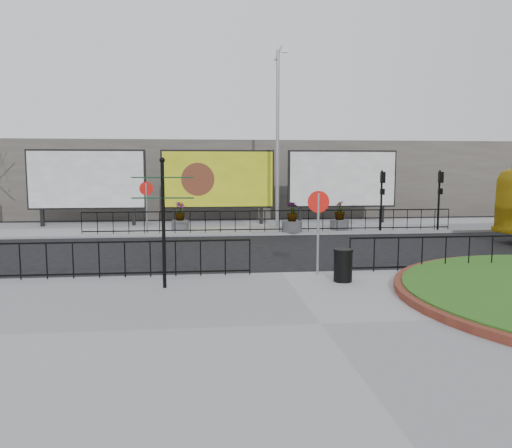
{
  "coord_description": "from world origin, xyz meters",
  "views": [
    {
      "loc": [
        -2.34,
        -14.58,
        3.27
      ],
      "look_at": [
        -0.59,
        1.83,
        1.39
      ],
      "focal_mm": 35.0,
      "sensor_mm": 36.0,
      "label": 1
    }
  ],
  "objects": [
    {
      "name": "ground",
      "position": [
        0.0,
        0.0,
        0.0
      ],
      "size": [
        90.0,
        90.0,
        0.0
      ],
      "primitive_type": "plane",
      "color": "black",
      "rests_on": "ground"
    },
    {
      "name": "pavement_near",
      "position": [
        0.0,
        -5.0,
        0.06
      ],
      "size": [
        30.0,
        10.0,
        0.12
      ],
      "primitive_type": "cube",
      "color": "gray",
      "rests_on": "ground"
    },
    {
      "name": "pavement_far",
      "position": [
        0.0,
        12.0,
        0.06
      ],
      "size": [
        44.0,
        6.0,
        0.12
      ],
      "primitive_type": "cube",
      "color": "gray",
      "rests_on": "ground"
    },
    {
      "name": "railing_near_left",
      "position": [
        -6.0,
        -0.3,
        0.67
      ],
      "size": [
        10.0,
        0.1,
        1.1
      ],
      "primitive_type": null,
      "color": "black",
      "rests_on": "pavement_near"
    },
    {
      "name": "railing_near_right",
      "position": [
        6.5,
        -0.3,
        0.67
      ],
      "size": [
        9.0,
        0.1,
        1.1
      ],
      "primitive_type": null,
      "color": "black",
      "rests_on": "pavement_near"
    },
    {
      "name": "railing_far",
      "position": [
        1.0,
        9.3,
        0.67
      ],
      "size": [
        18.0,
        0.1,
        1.1
      ],
      "primitive_type": null,
      "color": "black",
      "rests_on": "pavement_far"
    },
    {
      "name": "speed_sign_far",
      "position": [
        -5.0,
        9.4,
        1.92
      ],
      "size": [
        0.64,
        0.07,
        2.47
      ],
      "color": "gray",
      "rests_on": "pavement_far"
    },
    {
      "name": "speed_sign_near",
      "position": [
        1.0,
        -0.4,
        1.92
      ],
      "size": [
        0.64,
        0.07,
        2.47
      ],
      "color": "gray",
      "rests_on": "pavement_near"
    },
    {
      "name": "billboard_left",
      "position": [
        -8.5,
        12.97,
        2.6
      ],
      "size": [
        6.2,
        0.31,
        4.1
      ],
      "color": "black",
      "rests_on": "pavement_far"
    },
    {
      "name": "billboard_mid",
      "position": [
        -1.5,
        12.97,
        2.6
      ],
      "size": [
        6.2,
        0.31,
        4.1
      ],
      "color": "black",
      "rests_on": "pavement_far"
    },
    {
      "name": "billboard_right",
      "position": [
        5.5,
        12.97,
        2.6
      ],
      "size": [
        6.2,
        0.31,
        4.1
      ],
      "color": "black",
      "rests_on": "pavement_far"
    },
    {
      "name": "lamp_post",
      "position": [
        1.51,
        11.0,
        4.83
      ],
      "size": [
        0.74,
        0.18,
        9.23
      ],
      "color": "gray",
      "rests_on": "pavement_far"
    },
    {
      "name": "signal_pole_a",
      "position": [
        6.5,
        9.34,
        2.1
      ],
      "size": [
        0.22,
        0.26,
        3.0
      ],
      "color": "black",
      "rests_on": "pavement_far"
    },
    {
      "name": "signal_pole_b",
      "position": [
        9.5,
        9.34,
        2.1
      ],
      "size": [
        0.22,
        0.26,
        3.0
      ],
      "color": "black",
      "rests_on": "pavement_far"
    },
    {
      "name": "building_backdrop",
      "position": [
        0.0,
        22.0,
        2.5
      ],
      "size": [
        40.0,
        10.0,
        5.0
      ],
      "primitive_type": "cube",
      "color": "#646158",
      "rests_on": "ground"
    },
    {
      "name": "fingerpost_sign",
      "position": [
        -3.37,
        -1.56,
        2.17
      ],
      "size": [
        1.59,
        0.36,
        3.4
      ],
      "rotation": [
        0.0,
        0.0,
        -0.14
      ],
      "color": "black",
      "rests_on": "pavement_near"
    },
    {
      "name": "litter_bin",
      "position": [
        1.49,
        -1.36,
        0.58
      ],
      "size": [
        0.55,
        0.55,
        0.91
      ],
      "color": "black",
      "rests_on": "pavement_near"
    },
    {
      "name": "planter_a",
      "position": [
        -3.51,
        11.0,
        0.64
      ],
      "size": [
        0.88,
        0.88,
        1.39
      ],
      "color": "#4C4C4F",
      "rests_on": "pavement_far"
    },
    {
      "name": "planter_b",
      "position": [
        2.0,
        9.4,
        0.64
      ],
      "size": [
        1.0,
        1.0,
        1.48
      ],
      "color": "#4C4C4F",
      "rests_on": "pavement_far"
    },
    {
      "name": "planter_c",
      "position": [
        4.56,
        10.03,
        0.66
      ],
      "size": [
        0.96,
        0.96,
        1.48
      ],
      "color": "#4C4C4F",
      "rests_on": "pavement_far"
    }
  ]
}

